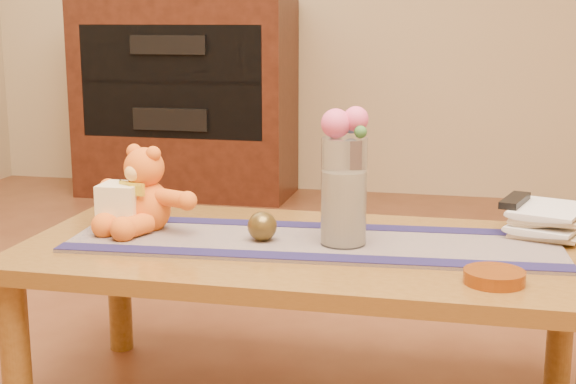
% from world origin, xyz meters
% --- Properties ---
extents(coffee_table_top, '(1.40, 0.70, 0.04)m').
position_xyz_m(coffee_table_top, '(0.00, 0.00, 0.43)').
color(coffee_table_top, brown).
rests_on(coffee_table_top, floor).
extents(table_leg_fl, '(0.07, 0.07, 0.41)m').
position_xyz_m(table_leg_fl, '(-0.64, -0.29, 0.21)').
color(table_leg_fl, brown).
rests_on(table_leg_fl, floor).
extents(table_leg_bl, '(0.07, 0.07, 0.41)m').
position_xyz_m(table_leg_bl, '(-0.64, 0.29, 0.21)').
color(table_leg_bl, brown).
rests_on(table_leg_bl, floor).
extents(table_leg_br, '(0.07, 0.07, 0.41)m').
position_xyz_m(table_leg_br, '(0.64, 0.29, 0.21)').
color(table_leg_br, brown).
rests_on(table_leg_br, floor).
extents(persian_runner, '(1.22, 0.43, 0.01)m').
position_xyz_m(persian_runner, '(0.01, 0.01, 0.45)').
color(persian_runner, '#171841').
rests_on(persian_runner, coffee_table_top).
extents(runner_border_near, '(1.20, 0.14, 0.00)m').
position_xyz_m(runner_border_near, '(0.02, -0.13, 0.46)').
color(runner_border_near, '#191642').
rests_on(runner_border_near, persian_runner).
extents(runner_border_far, '(1.20, 0.14, 0.00)m').
position_xyz_m(runner_border_far, '(0.00, 0.16, 0.46)').
color(runner_border_far, '#191642').
rests_on(runner_border_far, persian_runner).
extents(teddy_bear, '(0.38, 0.35, 0.21)m').
position_xyz_m(teddy_bear, '(-0.43, 0.04, 0.56)').
color(teddy_bear, orange).
rests_on(teddy_bear, persian_runner).
extents(pillar_candle, '(0.10, 0.10, 0.12)m').
position_xyz_m(pillar_candle, '(-0.49, 0.00, 0.52)').
color(pillar_candle, '#F7EAB6').
rests_on(pillar_candle, persian_runner).
extents(candle_wick, '(0.00, 0.00, 0.01)m').
position_xyz_m(candle_wick, '(-0.49, 0.00, 0.59)').
color(candle_wick, black).
rests_on(candle_wick, pillar_candle).
extents(glass_vase, '(0.11, 0.11, 0.26)m').
position_xyz_m(glass_vase, '(0.09, -0.00, 0.59)').
color(glass_vase, silver).
rests_on(glass_vase, persian_runner).
extents(potpourri_fill, '(0.09, 0.09, 0.18)m').
position_xyz_m(potpourri_fill, '(0.09, -0.00, 0.55)').
color(potpourri_fill, beige).
rests_on(potpourri_fill, glass_vase).
extents(rose_left, '(0.07, 0.07, 0.07)m').
position_xyz_m(rose_left, '(0.07, -0.01, 0.75)').
color(rose_left, '#E25080').
rests_on(rose_left, glass_vase).
extents(rose_right, '(0.06, 0.06, 0.06)m').
position_xyz_m(rose_right, '(0.11, 0.00, 0.76)').
color(rose_right, '#E25080').
rests_on(rose_right, glass_vase).
extents(blue_flower_back, '(0.04, 0.04, 0.04)m').
position_xyz_m(blue_flower_back, '(0.10, 0.03, 0.75)').
color(blue_flower_back, '#506DAE').
rests_on(blue_flower_back, glass_vase).
extents(blue_flower_side, '(0.04, 0.04, 0.04)m').
position_xyz_m(blue_flower_side, '(0.06, 0.02, 0.74)').
color(blue_flower_side, '#506DAE').
rests_on(blue_flower_side, glass_vase).
extents(leaf_sprig, '(0.03, 0.03, 0.03)m').
position_xyz_m(leaf_sprig, '(0.13, -0.02, 0.74)').
color(leaf_sprig, '#33662D').
rests_on(leaf_sprig, glass_vase).
extents(bronze_ball, '(0.09, 0.09, 0.07)m').
position_xyz_m(bronze_ball, '(-0.11, -0.02, 0.49)').
color(bronze_ball, '#503F1A').
rests_on(bronze_ball, persian_runner).
extents(book_bottom, '(0.21, 0.26, 0.02)m').
position_xyz_m(book_bottom, '(0.50, 0.24, 0.46)').
color(book_bottom, beige).
rests_on(book_bottom, coffee_table_top).
extents(book_lower, '(0.23, 0.27, 0.02)m').
position_xyz_m(book_lower, '(0.50, 0.24, 0.48)').
color(book_lower, beige).
rests_on(book_lower, book_bottom).
extents(book_upper, '(0.20, 0.25, 0.02)m').
position_xyz_m(book_upper, '(0.50, 0.25, 0.50)').
color(book_upper, beige).
rests_on(book_upper, book_lower).
extents(book_top, '(0.23, 0.27, 0.02)m').
position_xyz_m(book_top, '(0.50, 0.24, 0.52)').
color(book_top, beige).
rests_on(book_top, book_upper).
extents(tv_remote, '(0.09, 0.17, 0.02)m').
position_xyz_m(tv_remote, '(0.50, 0.23, 0.54)').
color(tv_remote, black).
rests_on(tv_remote, book_top).
extents(amber_dish, '(0.17, 0.17, 0.03)m').
position_xyz_m(amber_dish, '(0.44, -0.21, 0.46)').
color(amber_dish, '#BF5914').
rests_on(amber_dish, coffee_table_top).
extents(media_cabinet, '(1.20, 0.50, 1.10)m').
position_xyz_m(media_cabinet, '(-1.20, 2.48, 0.55)').
color(media_cabinet, black).
rests_on(media_cabinet, floor).
extents(cabinet_cavity, '(1.02, 0.03, 0.61)m').
position_xyz_m(cabinet_cavity, '(-1.20, 2.25, 0.66)').
color(cabinet_cavity, black).
rests_on(cabinet_cavity, media_cabinet).
extents(cabinet_shelf, '(1.02, 0.20, 0.02)m').
position_xyz_m(cabinet_shelf, '(-1.20, 2.33, 0.66)').
color(cabinet_shelf, black).
rests_on(cabinet_shelf, media_cabinet).
extents(stereo_upper, '(0.42, 0.28, 0.10)m').
position_xyz_m(stereo_upper, '(-1.20, 2.35, 0.86)').
color(stereo_upper, black).
rests_on(stereo_upper, media_cabinet).
extents(stereo_lower, '(0.42, 0.28, 0.12)m').
position_xyz_m(stereo_lower, '(-1.20, 2.35, 0.46)').
color(stereo_lower, black).
rests_on(stereo_lower, media_cabinet).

